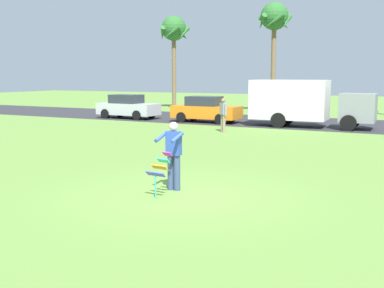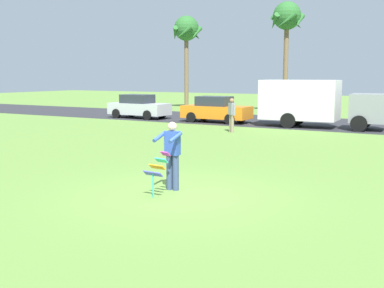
# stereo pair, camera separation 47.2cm
# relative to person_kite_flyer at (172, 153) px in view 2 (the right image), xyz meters

# --- Properties ---
(ground_plane) EXTENTS (120.00, 120.00, 0.00)m
(ground_plane) POSITION_rel_person_kite_flyer_xyz_m (0.41, -0.34, -0.95)
(ground_plane) COLOR olive
(road_strip) EXTENTS (120.00, 8.00, 0.01)m
(road_strip) POSITION_rel_person_kite_flyer_xyz_m (0.41, 18.60, -0.95)
(road_strip) COLOR #2D2D33
(road_strip) RESTS_ON ground
(person_kite_flyer) EXTENTS (0.56, 0.67, 1.73)m
(person_kite_flyer) POSITION_rel_person_kite_flyer_xyz_m (0.00, 0.00, 0.00)
(person_kite_flyer) COLOR #384772
(person_kite_flyer) RESTS_ON ground
(kite_held) EXTENTS (0.52, 0.66, 1.05)m
(kite_held) POSITION_rel_person_kite_flyer_xyz_m (0.02, -0.71, -0.26)
(kite_held) COLOR #D83399
(kite_held) RESTS_ON ground
(parked_car_silver) EXTENTS (4.26, 1.95, 1.60)m
(parked_car_silver) POSITION_rel_person_kite_flyer_xyz_m (-12.66, 16.20, -0.18)
(parked_car_silver) COLOR silver
(parked_car_silver) RESTS_ON ground
(parked_car_orange) EXTENTS (4.21, 1.84, 1.60)m
(parked_car_orange) POSITION_rel_person_kite_flyer_xyz_m (-6.85, 16.20, -0.18)
(parked_car_orange) COLOR orange
(parked_car_orange) RESTS_ON ground
(parked_truck_grey_van) EXTENTS (6.77, 2.29, 2.62)m
(parked_truck_grey_van) POSITION_rel_person_kite_flyer_xyz_m (-0.79, 16.20, 0.46)
(parked_truck_grey_van) COLOR gray
(parked_truck_grey_van) RESTS_ON ground
(palm_tree_left_near) EXTENTS (2.58, 2.71, 7.88)m
(palm_tree_left_near) POSITION_rel_person_kite_flyer_xyz_m (-14.47, 25.77, 5.56)
(palm_tree_left_near) COLOR brown
(palm_tree_left_near) RESTS_ON ground
(palm_tree_right_near) EXTENTS (2.58, 2.71, 8.36)m
(palm_tree_right_near) POSITION_rel_person_kite_flyer_xyz_m (-5.58, 25.52, 6.01)
(palm_tree_right_near) COLOR brown
(palm_tree_right_near) RESTS_ON ground
(person_walker_near) EXTENTS (0.47, 0.39, 1.73)m
(person_walker_near) POSITION_rel_person_kite_flyer_xyz_m (-3.85, 11.98, -0.02)
(person_walker_near) COLOR gray
(person_walker_near) RESTS_ON ground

